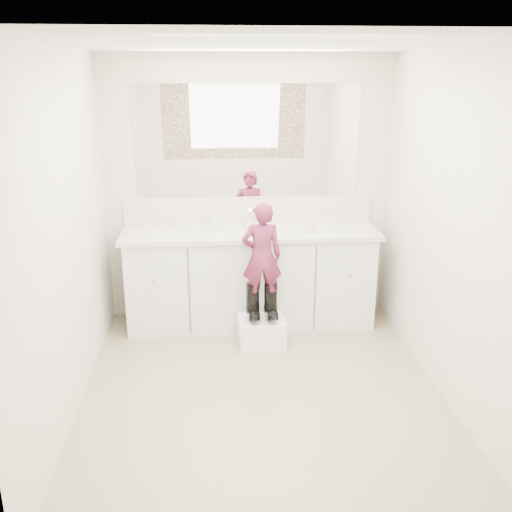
{
  "coord_description": "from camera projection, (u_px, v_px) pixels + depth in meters",
  "views": [
    {
      "loc": [
        -0.34,
        -3.65,
        2.25
      ],
      "look_at": [
        0.01,
        0.73,
        0.81
      ],
      "focal_mm": 40.0,
      "sensor_mm": 36.0,
      "label": 1
    }
  ],
  "objects": [
    {
      "name": "wall_front",
      "position": [
        295.0,
        333.0,
        2.39
      ],
      "size": [
        2.6,
        0.0,
        2.6
      ],
      "primitive_type": "plane",
      "rotation": [
        -1.57,
        0.0,
        0.0
      ],
      "color": "beige",
      "rests_on": "floor"
    },
    {
      "name": "boot_right",
      "position": [
        271.0,
        301.0,
        4.78
      ],
      "size": [
        0.13,
        0.22,
        0.32
      ],
      "primitive_type": null,
      "rotation": [
        0.0,
        0.0,
        0.05
      ],
      "color": "black",
      "rests_on": "step_stool"
    },
    {
      "name": "step_stool",
      "position": [
        262.0,
        332.0,
        4.86
      ],
      "size": [
        0.4,
        0.34,
        0.25
      ],
      "primitive_type": "cube",
      "rotation": [
        0.0,
        0.0,
        0.05
      ],
      "color": "white",
      "rests_on": "floor"
    },
    {
      "name": "boot_left",
      "position": [
        253.0,
        301.0,
        4.77
      ],
      "size": [
        0.13,
        0.22,
        0.32
      ],
      "primitive_type": null,
      "rotation": [
        0.0,
        0.0,
        0.05
      ],
      "color": "black",
      "rests_on": "step_stool"
    },
    {
      "name": "wall_back",
      "position": [
        248.0,
        190.0,
        5.24
      ],
      "size": [
        2.6,
        0.0,
        2.6
      ],
      "primitive_type": "plane",
      "rotation": [
        1.57,
        0.0,
        0.0
      ],
      "color": "beige",
      "rests_on": "floor"
    },
    {
      "name": "mirror",
      "position": [
        248.0,
        142.0,
        5.09
      ],
      "size": [
        2.0,
        0.02,
        1.0
      ],
      "primitive_type": "cube",
      "color": "white",
      "rests_on": "wall_back"
    },
    {
      "name": "vanity_cabinet",
      "position": [
        250.0,
        279.0,
        5.22
      ],
      "size": [
        2.2,
        0.55,
        0.85
      ],
      "primitive_type": "cube",
      "color": "silver",
      "rests_on": "floor"
    },
    {
      "name": "toothbrush",
      "position": [
        270.0,
        245.0,
        4.63
      ],
      "size": [
        0.14,
        0.02,
        0.06
      ],
      "primitive_type": "cylinder",
      "rotation": [
        0.0,
        1.22,
        0.05
      ],
      "color": "#CC4F98",
      "rests_on": "toddler"
    },
    {
      "name": "soap_bottle",
      "position": [
        217.0,
        218.0,
        5.08
      ],
      "size": [
        0.11,
        0.11,
        0.21
      ],
      "primitive_type": "imported",
      "rotation": [
        0.0,
        0.0,
        -0.24
      ],
      "color": "beige",
      "rests_on": "countertop"
    },
    {
      "name": "countertop",
      "position": [
        250.0,
        233.0,
        5.06
      ],
      "size": [
        2.28,
        0.58,
        0.04
      ],
      "primitive_type": "cube",
      "color": "beige",
      "rests_on": "vanity_cabinet"
    },
    {
      "name": "toddler",
      "position": [
        262.0,
        256.0,
        4.65
      ],
      "size": [
        0.34,
        0.23,
        0.91
      ],
      "primitive_type": "imported",
      "rotation": [
        0.0,
        0.0,
        3.19
      ],
      "color": "#AB3464",
      "rests_on": "step_stool"
    },
    {
      "name": "faucet",
      "position": [
        249.0,
        221.0,
        5.2
      ],
      "size": [
        0.08,
        0.08,
        0.1
      ],
      "primitive_type": "cylinder",
      "color": "silver",
      "rests_on": "countertop"
    },
    {
      "name": "wall_right",
      "position": [
        451.0,
        231.0,
        3.91
      ],
      "size": [
        0.0,
        3.0,
        3.0
      ],
      "primitive_type": "plane",
      "rotation": [
        1.57,
        0.0,
        -1.57
      ],
      "color": "beige",
      "rests_on": "floor"
    },
    {
      "name": "cup",
      "position": [
        312.0,
        225.0,
        5.1
      ],
      "size": [
        0.09,
        0.09,
        0.08
      ],
      "primitive_type": "imported",
      "rotation": [
        0.0,
        0.0,
        0.06
      ],
      "color": "beige",
      "rests_on": "countertop"
    },
    {
      "name": "ceiling",
      "position": [
        264.0,
        44.0,
        3.44
      ],
      "size": [
        3.0,
        3.0,
        0.0
      ],
      "primitive_type": "plane",
      "rotation": [
        3.14,
        0.0,
        0.0
      ],
      "color": "white",
      "rests_on": "wall_back"
    },
    {
      "name": "dot_panel",
      "position": [
        297.0,
        229.0,
        2.26
      ],
      "size": [
        2.0,
        0.01,
        1.2
      ],
      "primitive_type": "cube",
      "color": "#472819",
      "rests_on": "wall_front"
    },
    {
      "name": "floor",
      "position": [
        262.0,
        392.0,
        4.19
      ],
      "size": [
        3.0,
        3.0,
        0.0
      ],
      "primitive_type": "plane",
      "color": "#817654",
      "rests_on": "ground"
    },
    {
      "name": "wall_left",
      "position": [
        65.0,
        239.0,
        3.72
      ],
      "size": [
        0.0,
        3.0,
        3.0
      ],
      "primitive_type": "plane",
      "rotation": [
        1.57,
        0.0,
        1.57
      ],
      "color": "beige",
      "rests_on": "floor"
    },
    {
      "name": "backsplash",
      "position": [
        248.0,
        210.0,
        5.28
      ],
      "size": [
        2.28,
        0.03,
        0.25
      ],
      "primitive_type": "cube",
      "color": "beige",
      "rests_on": "countertop"
    }
  ]
}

